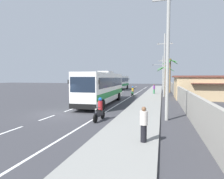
{
  "coord_description": "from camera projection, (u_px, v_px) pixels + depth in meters",
  "views": [
    {
      "loc": [
        8.52,
        -14.3,
        3.1
      ],
      "look_at": [
        2.87,
        6.75,
        1.7
      ],
      "focal_mm": 30.12,
      "sensor_mm": 36.0,
      "label": 1
    }
  ],
  "objects": [
    {
      "name": "motorcycle_beside_bus",
      "position": [
        100.0,
        111.0,
        13.5
      ],
      "size": [
        0.56,
        1.96,
        1.66
      ],
      "color": "black",
      "rests_on": "ground"
    },
    {
      "name": "motorcycle_trailing",
      "position": [
        133.0,
        92.0,
        31.3
      ],
      "size": [
        0.56,
        1.96,
        1.62
      ],
      "color": "black",
      "rests_on": "ground"
    },
    {
      "name": "coach_bus_far_lane",
      "position": [
        119.0,
        82.0,
        47.58
      ],
      "size": [
        3.2,
        10.89,
        3.8
      ],
      "color": "white",
      "rests_on": "ground"
    },
    {
      "name": "pedestrian_near_kerb",
      "position": [
        144.0,
        124.0,
        8.57
      ],
      "size": [
        0.36,
        0.36,
        1.63
      ],
      "rotation": [
        0.0,
        0.0,
        4.13
      ],
      "color": "black",
      "rests_on": "sidewalk_kerb"
    },
    {
      "name": "ground_plane",
      "position": [
        60.0,
        113.0,
        16.19
      ],
      "size": [
        160.0,
        160.0,
        0.0
      ],
      "primitive_type": "plane",
      "color": "#3A3A3F"
    },
    {
      "name": "pedestrian_midwalk",
      "position": [
        154.0,
        89.0,
        34.13
      ],
      "size": [
        0.36,
        0.36,
        1.73
      ],
      "rotation": [
        0.0,
        0.0,
        5.35
      ],
      "color": "#2D7A47",
      "rests_on": "sidewalk_kerb"
    },
    {
      "name": "roadside_building",
      "position": [
        219.0,
        87.0,
        26.54
      ],
      "size": [
        12.55,
        7.07,
        3.35
      ],
      "color": "tan",
      "rests_on": "ground"
    },
    {
      "name": "utility_pole_nearest",
      "position": [
        168.0,
        46.0,
        13.25
      ],
      "size": [
        2.24,
        0.24,
        10.27
      ],
      "color": "#9E9E99",
      "rests_on": "ground"
    },
    {
      "name": "boundary_wall",
      "position": [
        177.0,
        92.0,
        26.88
      ],
      "size": [
        0.24,
        60.0,
        1.98
      ],
      "primitive_type": "cube",
      "color": "#9E998E",
      "rests_on": "ground"
    },
    {
      "name": "lane_markings",
      "position": [
        121.0,
        97.0,
        29.9
      ],
      "size": [
        3.76,
        71.05,
        0.01
      ],
      "color": "white",
      "rests_on": "ground"
    },
    {
      "name": "coach_bus_foreground",
      "position": [
        102.0,
        87.0,
        22.15
      ],
      "size": [
        3.2,
        12.47,
        3.88
      ],
      "color": "white",
      "rests_on": "ground"
    },
    {
      "name": "sidewalk_kerb",
      "position": [
        148.0,
        101.0,
        24.06
      ],
      "size": [
        3.2,
        90.0,
        0.14
      ],
      "primitive_type": "cube",
      "color": "gray",
      "rests_on": "ground"
    },
    {
      "name": "palm_nearest",
      "position": [
        165.0,
        73.0,
        33.47
      ],
      "size": [
        3.15,
        3.28,
        5.29
      ],
      "color": "brown",
      "rests_on": "ground"
    },
    {
      "name": "palm_second",
      "position": [
        170.0,
        69.0,
        38.24
      ],
      "size": [
        3.29,
        3.49,
        6.96
      ],
      "color": "brown",
      "rests_on": "ground"
    },
    {
      "name": "utility_pole_far",
      "position": [
        162.0,
        72.0,
        46.65
      ],
      "size": [
        3.84,
        0.24,
        8.46
      ],
      "color": "#9E9E99",
      "rests_on": "ground"
    },
    {
      "name": "utility_pole_mid",
      "position": [
        164.0,
        64.0,
        29.9
      ],
      "size": [
        2.47,
        0.24,
        10.02
      ],
      "color": "#9E9E99",
      "rests_on": "ground"
    },
    {
      "name": "utility_pole_distant",
      "position": [
        163.0,
        71.0,
        63.22
      ],
      "size": [
        2.1,
        0.24,
        9.98
      ],
      "color": "#9E9E99",
      "rests_on": "ground"
    }
  ]
}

